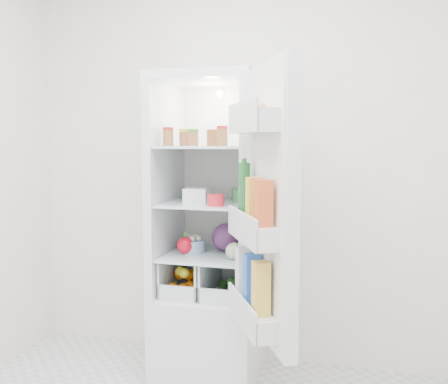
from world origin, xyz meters
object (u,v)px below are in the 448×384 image
(mushroom_bowl, at_px, (192,246))
(refrigerator, at_px, (212,264))
(fridge_door, at_px, (265,211))
(red_cabbage, at_px, (226,237))

(mushroom_bowl, bearing_deg, refrigerator, 30.28)
(mushroom_bowl, bearing_deg, fridge_door, -44.53)
(red_cabbage, relative_size, mushroom_bowl, 1.06)
(refrigerator, height_order, fridge_door, refrigerator)
(refrigerator, bearing_deg, fridge_door, -53.72)
(red_cabbage, bearing_deg, refrigerator, -163.87)
(mushroom_bowl, distance_m, fridge_door, 0.83)
(red_cabbage, height_order, mushroom_bowl, red_cabbage)
(refrigerator, xyz_separation_m, red_cabbage, (0.08, 0.02, 0.17))
(mushroom_bowl, bearing_deg, red_cabbage, 24.59)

